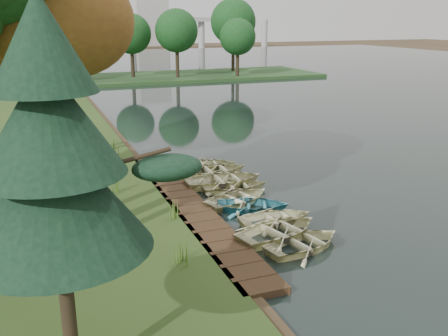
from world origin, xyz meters
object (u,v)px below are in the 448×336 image
object	(u,v)px
rowboat_1	(279,228)
stored_rowboat	(49,170)
pine_tree	(52,153)
rowboat_0	(304,241)
rowboat_2	(276,216)
boardwalk	(188,207)

from	to	relation	value
rowboat_1	stored_rowboat	bearing A→B (deg)	22.00
stored_rowboat	pine_tree	size ratio (longest dim) A/B	0.45
rowboat_0	rowboat_2	bearing A→B (deg)	-15.18
rowboat_2	pine_tree	xyz separation A→B (m)	(-8.69, -7.10, 5.33)
rowboat_0	pine_tree	world-z (taller)	pine_tree
rowboat_2	pine_tree	size ratio (longest dim) A/B	0.37
boardwalk	rowboat_0	distance (m)	6.07
boardwalk	rowboat_1	bearing A→B (deg)	-59.99
rowboat_0	rowboat_1	bearing A→B (deg)	4.92
rowboat_0	pine_tree	distance (m)	11.09
rowboat_0	rowboat_2	xyz separation A→B (m)	(0.12, 2.51, -0.01)
boardwalk	pine_tree	world-z (taller)	pine_tree
pine_tree	rowboat_0	bearing A→B (deg)	28.17
rowboat_1	pine_tree	distance (m)	11.36
rowboat_1	stored_rowboat	size ratio (longest dim) A/B	0.98
boardwalk	rowboat_0	world-z (taller)	rowboat_0
boardwalk	rowboat_2	bearing A→B (deg)	-44.81
boardwalk	stored_rowboat	distance (m)	8.49
rowboat_1	rowboat_2	xyz separation A→B (m)	(0.51, 1.25, -0.06)
stored_rowboat	rowboat_0	bearing A→B (deg)	-114.42
stored_rowboat	rowboat_1	bearing A→B (deg)	-112.68
boardwalk	stored_rowboat	world-z (taller)	stored_rowboat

